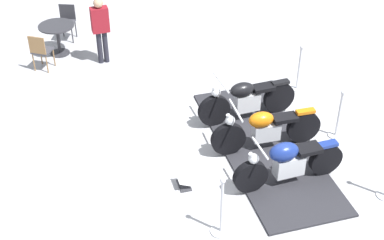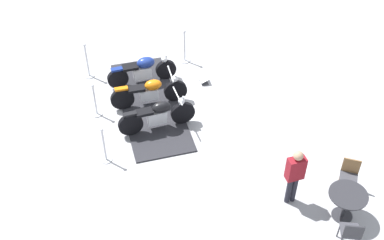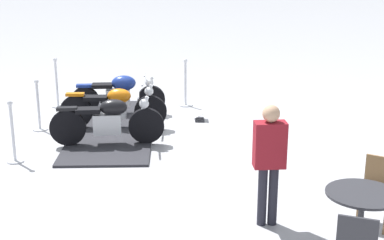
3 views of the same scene
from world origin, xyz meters
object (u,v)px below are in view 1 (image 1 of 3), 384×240
object	(u,v)px
stanchion_left_front	(298,74)
stanchion_right_rear	(221,216)
cafe_table	(57,32)
bystander_person	(100,25)
motorcycle_black	(246,99)
info_placard	(184,183)
motorcycle_copper	(265,128)
motorcycle_navy	(288,162)
stanchion_left_mid	(338,121)
cafe_chair_across_table	(40,50)
cafe_chair_near_table	(67,20)

from	to	relation	value
stanchion_left_front	stanchion_right_rear	bearing A→B (deg)	-35.34
cafe_table	stanchion_right_rear	bearing A→B (deg)	20.10
bystander_person	motorcycle_black	bearing A→B (deg)	34.58
stanchion_left_front	info_placard	xyz separation A→B (m)	(2.63, -3.07, -0.32)
motorcycle_black	stanchion_left_front	distance (m)	1.71
motorcycle_copper	stanchion_right_rear	xyz separation A→B (m)	(1.90, -1.32, -0.13)
bystander_person	stanchion_right_rear	bearing A→B (deg)	6.48
motorcycle_copper	bystander_person	distance (m)	4.86
stanchion_right_rear	cafe_table	xyz separation A→B (m)	(-6.56, -2.40, 0.22)
motorcycle_navy	stanchion_left_mid	distance (m)	1.84
motorcycle_copper	stanchion_right_rear	size ratio (longest dim) A/B	1.94
motorcycle_copper	cafe_chair_across_table	distance (m)	5.69
stanchion_left_front	stanchion_right_rear	size ratio (longest dim) A/B	0.97
motorcycle_black	motorcycle_copper	size ratio (longest dim) A/B	0.97
stanchion_left_front	info_placard	distance (m)	4.05
stanchion_left_mid	cafe_chair_near_table	bearing A→B (deg)	-136.86
motorcycle_copper	stanchion_left_mid	bearing A→B (deg)	-178.62
motorcycle_copper	cafe_table	distance (m)	5.96
stanchion_left_front	motorcycle_copper	bearing A→B (deg)	-35.96
motorcycle_navy	stanchion_left_front	xyz separation A→B (m)	(-2.93, 1.31, -0.10)
cafe_chair_near_table	cafe_chair_across_table	bearing A→B (deg)	-5.46
stanchion_left_mid	cafe_chair_across_table	distance (m)	6.80
motorcycle_black	stanchion_left_front	size ratio (longest dim) A/B	1.92
stanchion_left_front	cafe_chair_near_table	size ratio (longest dim) A/B	1.23
motorcycle_navy	info_placard	distance (m)	1.83
cafe_table	bystander_person	world-z (taller)	bystander_person
motorcycle_navy	cafe_table	size ratio (longest dim) A/B	2.40
motorcycle_navy	stanchion_right_rear	xyz separation A→B (m)	(0.88, -1.39, -0.14)
bystander_person	motorcycle_copper	bearing A→B (deg)	27.29
motorcycle_black	stanchion_left_mid	world-z (taller)	stanchion_left_mid
motorcycle_copper	stanchion_right_rear	distance (m)	2.32
info_placard	stanchion_left_front	bearing A→B (deg)	-53.61
motorcycle_navy	bystander_person	size ratio (longest dim) A/B	1.27
cafe_chair_near_table	cafe_chair_across_table	world-z (taller)	cafe_chair_across_table
motorcycle_black	cafe_chair_across_table	world-z (taller)	motorcycle_black
motorcycle_copper	cafe_chair_near_table	bearing A→B (deg)	-60.21
stanchion_right_rear	bystander_person	size ratio (longest dim) A/B	0.69
motorcycle_navy	bystander_person	xyz separation A→B (m)	(-5.03, -2.77, 0.47)
stanchion_left_mid	info_placard	bearing A→B (deg)	-75.47
motorcycle_black	info_placard	bearing A→B (deg)	39.51
motorcycle_navy	stanchion_left_front	world-z (taller)	stanchion_left_front
motorcycle_navy	stanchion_left_mid	size ratio (longest dim) A/B	1.96
cafe_table	bystander_person	bearing A→B (deg)	57.69
motorcycle_copper	motorcycle_navy	distance (m)	1.02
stanchion_left_mid	cafe_table	xyz separation A→B (m)	(-4.55, -5.24, 0.21)
cafe_chair_near_table	cafe_table	bearing A→B (deg)	0.00
stanchion_right_rear	motorcycle_black	bearing A→B (deg)	156.90
info_placard	stanchion_left_mid	bearing A→B (deg)	-79.67
stanchion_left_mid	stanchion_right_rear	size ratio (longest dim) A/B	0.94
motorcycle_navy	cafe_chair_near_table	xyz separation A→B (m)	(-6.46, -3.55, 0.03)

